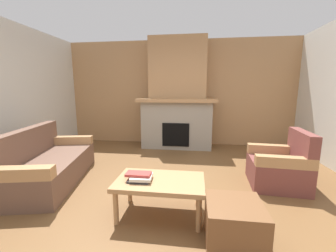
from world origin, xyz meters
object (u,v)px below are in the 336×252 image
Objects in this scene: coffee_table at (160,184)px; armchair at (280,167)px; fireplace at (177,101)px; ottoman at (234,223)px; couch at (47,164)px.

armchair is at bearing 30.50° from coffee_table.
fireplace is 5.19× the size of ottoman.
couch is 2.01m from coffee_table.
couch is 1.94× the size of coffee_table.
couch is at bearing -174.39° from armchair.
fireplace is 2.82m from armchair.
coffee_table is at bearing -149.50° from armchair.
fireplace reaches higher than couch.
coffee_table is at bearing -18.39° from couch.
armchair is at bearing 55.95° from ottoman.
fireplace is 3.18× the size of armchair.
ottoman is at bearing -76.10° from fireplace.
fireplace is 2.70× the size of coffee_table.
armchair is (3.57, 0.35, 0.01)m from couch.
fireplace reaches higher than coffee_table.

